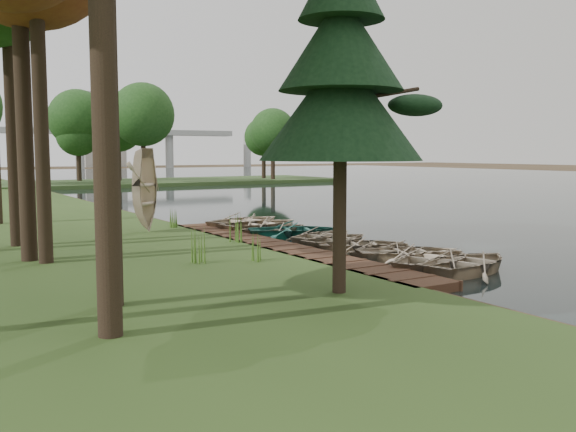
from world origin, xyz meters
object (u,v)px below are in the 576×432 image
pine_tree (341,72)px  rowboat_1 (436,257)px  stored_rowboat (147,223)px  rowboat_2 (408,250)px  boardwalk (279,249)px  rowboat_0 (468,260)px

pine_tree → rowboat_1: bearing=21.7°
rowboat_1 → stored_rowboat: stored_rowboat is taller
rowboat_2 → stored_rowboat: stored_rowboat is taller
boardwalk → rowboat_2: (2.76, -3.73, 0.25)m
boardwalk → rowboat_2: 4.64m
boardwalk → rowboat_2: size_ratio=4.68×
boardwalk → rowboat_0: rowboat_0 is taller
rowboat_0 → rowboat_1: bearing=8.8°
rowboat_2 → boardwalk: bearing=57.9°
rowboat_0 → boardwalk: bearing=11.9°
rowboat_1 → rowboat_0: bearing=-178.4°
rowboat_1 → pine_tree: size_ratio=0.44×
boardwalk → rowboat_0: bearing=-65.8°
rowboat_0 → stored_rowboat: (-5.58, 12.45, 0.22)m
rowboat_1 → rowboat_2: (0.30, 1.61, -0.02)m
boardwalk → rowboat_2: bearing=-53.5°
rowboat_2 → rowboat_0: bearing=-156.9°
boardwalk → pine_tree: 9.48m
stored_rowboat → pine_tree: bearing=-135.0°
boardwalk → pine_tree: pine_tree is taller
rowboat_1 → rowboat_2: rowboat_1 is taller
rowboat_2 → pine_tree: size_ratio=0.42×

